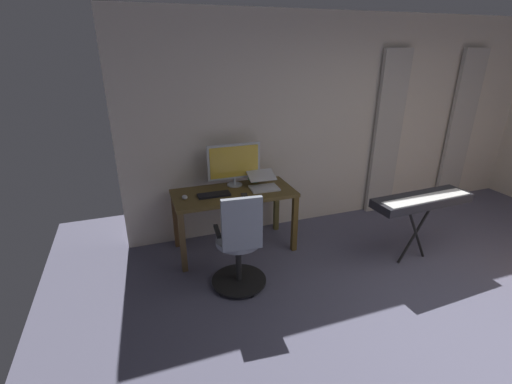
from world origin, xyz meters
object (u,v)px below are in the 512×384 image
(computer_keyboard, at_px, (214,195))
(piano_keyboard, at_px, (422,202))
(office_chair, at_px, (240,247))
(cell_phone_by_monitor, at_px, (245,196))
(computer_monitor, at_px, (234,163))
(computer_mouse, at_px, (185,197))
(laptop, at_px, (263,183))
(desk, at_px, (234,200))
(mug_tea, at_px, (254,178))

(computer_keyboard, bearing_deg, piano_keyboard, 156.72)
(office_chair, distance_m, cell_phone_by_monitor, 0.70)
(computer_monitor, xyz_separation_m, cell_phone_by_monitor, (-0.01, 0.37, -0.27))
(office_chair, xyz_separation_m, computer_mouse, (0.39, -0.75, 0.28))
(computer_keyboard, height_order, cell_phone_by_monitor, computer_keyboard)
(office_chair, distance_m, computer_mouse, 0.89)
(office_chair, distance_m, computer_monitor, 1.13)
(laptop, height_order, piano_keyboard, laptop)
(office_chair, bearing_deg, desk, 82.58)
(computer_monitor, relative_size, piano_keyboard, 0.55)
(computer_keyboard, bearing_deg, laptop, -175.72)
(office_chair, height_order, computer_keyboard, office_chair)
(computer_monitor, height_order, cell_phone_by_monitor, computer_monitor)
(cell_phone_by_monitor, bearing_deg, desk, -55.47)
(laptop, bearing_deg, piano_keyboard, 150.52)
(desk, height_order, mug_tea, mug_tea)
(office_chair, distance_m, mug_tea, 1.15)
(piano_keyboard, bearing_deg, computer_mouse, -23.50)
(desk, bearing_deg, piano_keyboard, 153.01)
(desk, distance_m, mug_tea, 0.43)
(office_chair, height_order, computer_monitor, computer_monitor)
(cell_phone_by_monitor, bearing_deg, computer_keyboard, -11.91)
(computer_monitor, bearing_deg, cell_phone_by_monitor, 91.21)
(computer_monitor, bearing_deg, desk, 70.78)
(computer_keyboard, xyz_separation_m, mug_tea, (-0.57, -0.27, 0.04))
(cell_phone_by_monitor, height_order, piano_keyboard, piano_keyboard)
(desk, bearing_deg, computer_keyboard, 9.87)
(piano_keyboard, bearing_deg, computer_keyboard, -25.81)
(computer_monitor, relative_size, computer_keyboard, 1.75)
(computer_mouse, height_order, mug_tea, mug_tea)
(laptop, bearing_deg, computer_monitor, -31.16)
(computer_keyboard, bearing_deg, computer_mouse, -4.41)
(laptop, height_order, cell_phone_by_monitor, laptop)
(laptop, bearing_deg, computer_mouse, 4.26)
(desk, height_order, office_chair, office_chair)
(computer_keyboard, relative_size, cell_phone_by_monitor, 2.51)
(mug_tea, bearing_deg, computer_monitor, 5.74)
(computer_monitor, height_order, piano_keyboard, computer_monitor)
(computer_keyboard, distance_m, computer_mouse, 0.32)
(computer_monitor, height_order, computer_mouse, computer_monitor)
(computer_mouse, bearing_deg, computer_keyboard, 175.59)
(computer_monitor, distance_m, piano_keyboard, 2.11)
(mug_tea, relative_size, piano_keyboard, 0.11)
(laptop, relative_size, cell_phone_by_monitor, 2.49)
(office_chair, bearing_deg, laptop, 60.45)
(computer_monitor, xyz_separation_m, computer_mouse, (0.63, 0.22, -0.26))
(mug_tea, bearing_deg, office_chair, 63.25)
(laptop, bearing_deg, office_chair, 58.39)
(desk, xyz_separation_m, piano_keyboard, (-1.83, 0.93, 0.10))
(computer_mouse, xyz_separation_m, cell_phone_by_monitor, (-0.63, 0.15, -0.01))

